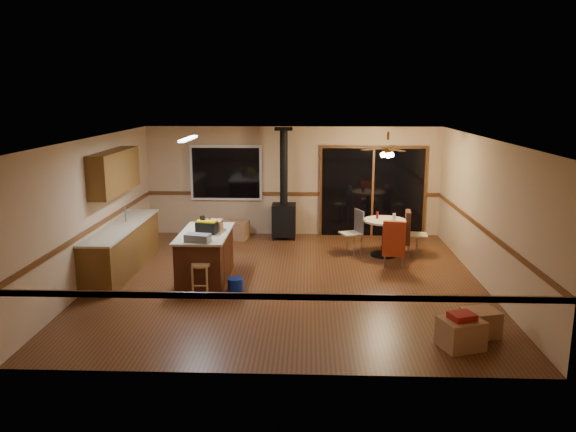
{
  "coord_description": "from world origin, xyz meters",
  "views": [
    {
      "loc": [
        0.38,
        -9.79,
        3.37
      ],
      "look_at": [
        0.0,
        0.3,
        1.15
      ],
      "focal_mm": 35.0,
      "sensor_mm": 36.0,
      "label": 1
    }
  ],
  "objects_px": {
    "bar_stool": "(201,280)",
    "dining_table": "(385,231)",
    "toolbox_grey": "(198,238)",
    "toolbox_black": "(207,228)",
    "box_under_window": "(237,230)",
    "kitchen_island": "(205,256)",
    "chair_left": "(355,227)",
    "box_corner_a": "(461,333)",
    "blue_bucket": "(235,285)",
    "wood_stove": "(284,208)",
    "chair_right": "(409,228)",
    "box_corner_b": "(480,323)",
    "chair_near": "(394,239)"
  },
  "relations": [
    {
      "from": "box_corner_a",
      "to": "bar_stool",
      "type": "bearing_deg",
      "value": 154.63
    },
    {
      "from": "toolbox_grey",
      "to": "toolbox_black",
      "type": "bearing_deg",
      "value": 84.33
    },
    {
      "from": "chair_near",
      "to": "box_corner_a",
      "type": "bearing_deg",
      "value": -83.5
    },
    {
      "from": "wood_stove",
      "to": "chair_near",
      "type": "relative_size",
      "value": 3.6
    },
    {
      "from": "box_corner_a",
      "to": "box_under_window",
      "type": "bearing_deg",
      "value": 123.6
    },
    {
      "from": "wood_stove",
      "to": "chair_near",
      "type": "height_order",
      "value": "wood_stove"
    },
    {
      "from": "dining_table",
      "to": "chair_left",
      "type": "relative_size",
      "value": 1.7
    },
    {
      "from": "kitchen_island",
      "to": "box_corner_b",
      "type": "height_order",
      "value": "kitchen_island"
    },
    {
      "from": "chair_left",
      "to": "chair_near",
      "type": "distance_m",
      "value": 1.22
    },
    {
      "from": "kitchen_island",
      "to": "chair_near",
      "type": "distance_m",
      "value": 3.64
    },
    {
      "from": "wood_stove",
      "to": "blue_bucket",
      "type": "relative_size",
      "value": 9.36
    },
    {
      "from": "chair_near",
      "to": "box_corner_b",
      "type": "xyz_separation_m",
      "value": [
        0.77,
        -3.1,
        -0.41
      ]
    },
    {
      "from": "box_corner_a",
      "to": "dining_table",
      "type": "bearing_deg",
      "value": 96.08
    },
    {
      "from": "dining_table",
      "to": "wood_stove",
      "type": "bearing_deg",
      "value": 148.33
    },
    {
      "from": "bar_stool",
      "to": "dining_table",
      "type": "bearing_deg",
      "value": 36.76
    },
    {
      "from": "toolbox_grey",
      "to": "box_under_window",
      "type": "height_order",
      "value": "toolbox_grey"
    },
    {
      "from": "box_corner_b",
      "to": "blue_bucket",
      "type": "bearing_deg",
      "value": 155.32
    },
    {
      "from": "box_corner_a",
      "to": "toolbox_black",
      "type": "bearing_deg",
      "value": 146.25
    },
    {
      "from": "bar_stool",
      "to": "chair_left",
      "type": "height_order",
      "value": "chair_left"
    },
    {
      "from": "blue_bucket",
      "to": "box_under_window",
      "type": "distance_m",
      "value": 3.58
    },
    {
      "from": "chair_right",
      "to": "box_under_window",
      "type": "bearing_deg",
      "value": 162.46
    },
    {
      "from": "toolbox_grey",
      "to": "box_corner_b",
      "type": "relative_size",
      "value": 0.88
    },
    {
      "from": "toolbox_black",
      "to": "box_corner_b",
      "type": "xyz_separation_m",
      "value": [
        4.26,
        -2.2,
        -0.81
      ]
    },
    {
      "from": "kitchen_island",
      "to": "toolbox_black",
      "type": "bearing_deg",
      "value": -52.83
    },
    {
      "from": "toolbox_grey",
      "to": "chair_left",
      "type": "xyz_separation_m",
      "value": [
        2.88,
        2.48,
        -0.38
      ]
    },
    {
      "from": "blue_bucket",
      "to": "chair_left",
      "type": "relative_size",
      "value": 0.51
    },
    {
      "from": "kitchen_island",
      "to": "blue_bucket",
      "type": "xyz_separation_m",
      "value": [
        0.62,
        -0.57,
        -0.34
      ]
    },
    {
      "from": "bar_stool",
      "to": "toolbox_black",
      "type": "bearing_deg",
      "value": 91.37
    },
    {
      "from": "dining_table",
      "to": "box_corner_b",
      "type": "distance_m",
      "value": 4.08
    },
    {
      "from": "bar_stool",
      "to": "kitchen_island",
      "type": "bearing_deg",
      "value": 95.02
    },
    {
      "from": "wood_stove",
      "to": "toolbox_grey",
      "type": "bearing_deg",
      "value": -109.43
    },
    {
      "from": "blue_bucket",
      "to": "box_under_window",
      "type": "xyz_separation_m",
      "value": [
        -0.43,
        3.55,
        0.1
      ]
    },
    {
      "from": "wood_stove",
      "to": "box_under_window",
      "type": "xyz_separation_m",
      "value": [
        -1.11,
        -0.07,
        -0.52
      ]
    },
    {
      "from": "blue_bucket",
      "to": "box_under_window",
      "type": "height_order",
      "value": "box_under_window"
    },
    {
      "from": "kitchen_island",
      "to": "chair_left",
      "type": "height_order",
      "value": "chair_left"
    },
    {
      "from": "toolbox_grey",
      "to": "blue_bucket",
      "type": "height_order",
      "value": "toolbox_grey"
    },
    {
      "from": "toolbox_black",
      "to": "chair_left",
      "type": "xyz_separation_m",
      "value": [
        2.82,
        1.92,
        -0.41
      ]
    },
    {
      "from": "chair_right",
      "to": "toolbox_grey",
      "type": "bearing_deg",
      "value": -148.83
    },
    {
      "from": "box_corner_b",
      "to": "box_corner_a",
      "type": "bearing_deg",
      "value": -133.03
    },
    {
      "from": "bar_stool",
      "to": "dining_table",
      "type": "height_order",
      "value": "dining_table"
    },
    {
      "from": "wood_stove",
      "to": "bar_stool",
      "type": "xyz_separation_m",
      "value": [
        -1.23,
        -3.89,
        -0.44
      ]
    },
    {
      "from": "bar_stool",
      "to": "dining_table",
      "type": "relative_size",
      "value": 0.64
    },
    {
      "from": "toolbox_black",
      "to": "bar_stool",
      "type": "height_order",
      "value": "toolbox_black"
    },
    {
      "from": "blue_bucket",
      "to": "chair_near",
      "type": "height_order",
      "value": "chair_near"
    },
    {
      "from": "chair_left",
      "to": "chair_right",
      "type": "distance_m",
      "value": 1.12
    },
    {
      "from": "toolbox_black",
      "to": "chair_left",
      "type": "distance_m",
      "value": 3.44
    },
    {
      "from": "blue_bucket",
      "to": "dining_table",
      "type": "bearing_deg",
      "value": 38.48
    },
    {
      "from": "box_corner_b",
      "to": "kitchen_island",
      "type": "bearing_deg",
      "value": 152.27
    },
    {
      "from": "bar_stool",
      "to": "box_under_window",
      "type": "distance_m",
      "value": 3.82
    },
    {
      "from": "wood_stove",
      "to": "toolbox_black",
      "type": "xyz_separation_m",
      "value": [
        -1.24,
        -3.12,
        0.27
      ]
    }
  ]
}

